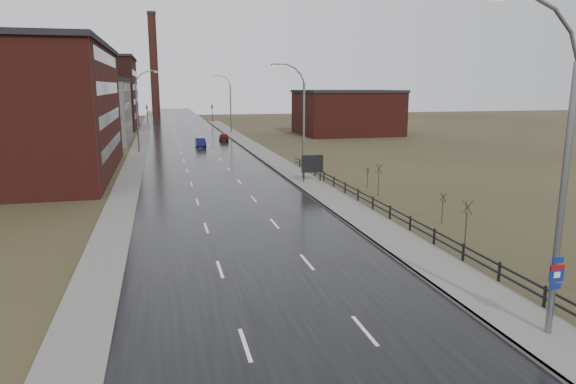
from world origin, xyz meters
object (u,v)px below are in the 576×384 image
car_near (201,143)px  car_far (224,137)px  streetlight_main (557,178)px  billboard (312,165)px

car_near → car_far: car_near is taller
streetlight_main → car_far: streetlight_main is taller
streetlight_main → car_near: (-7.57, 64.28, -5.38)m
car_far → car_near: bearing=66.0°
car_near → car_far: (4.59, 8.67, -0.02)m
billboard → car_near: billboard is taller
streetlight_main → car_far: (-2.97, 72.94, -5.40)m
streetlight_main → car_far: 73.20m
streetlight_main → car_near: size_ratio=2.95×
billboard → car_near: 33.35m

